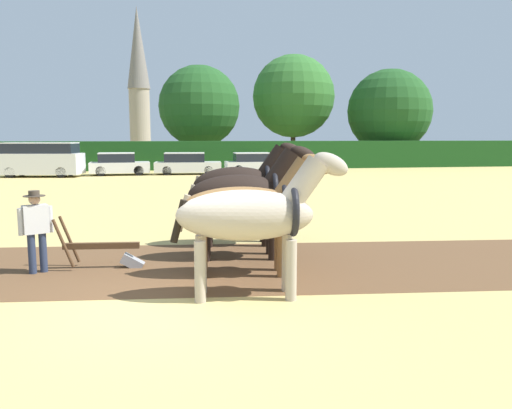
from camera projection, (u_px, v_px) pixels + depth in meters
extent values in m
plane|color=tan|center=(171.00, 305.00, 7.77)|extent=(240.00, 240.00, 0.00)
cube|color=brown|center=(82.00, 268.00, 9.91)|extent=(21.29, 6.06, 0.01)
cube|color=#194719|center=(169.00, 155.00, 38.68)|extent=(77.27, 1.62, 2.20)
cylinder|color=#423323|center=(200.00, 147.00, 43.64)|extent=(0.44, 0.44, 3.23)
sphere|color=#1E4C1E|center=(199.00, 106.00, 43.15)|extent=(7.00, 7.00, 7.00)
cylinder|color=#423323|center=(293.00, 142.00, 46.17)|extent=(0.44, 0.44, 4.13)
sphere|color=#2D6628|center=(293.00, 96.00, 45.61)|extent=(7.50, 7.50, 7.50)
cylinder|color=#4C3823|center=(388.00, 149.00, 45.88)|extent=(0.44, 0.44, 2.75)
sphere|color=#1E4C1E|center=(389.00, 111.00, 45.40)|extent=(7.58, 7.58, 7.58)
cylinder|color=gray|center=(140.00, 122.00, 69.00)|extent=(2.80, 2.80, 8.99)
cone|color=slate|center=(138.00, 48.00, 67.63)|extent=(3.08, 3.08, 10.99)
ellipsoid|color=#B2A38E|center=(245.00, 215.00, 7.99)|extent=(2.29, 1.07, 0.82)
cylinder|color=#B2A38E|center=(287.00, 263.00, 8.39)|extent=(0.18, 0.18, 0.98)
cylinder|color=#B2A38E|center=(291.00, 270.00, 7.93)|extent=(0.18, 0.18, 0.98)
cylinder|color=#B2A38E|center=(201.00, 264.00, 8.29)|extent=(0.18, 0.18, 0.98)
cylinder|color=#B2A38E|center=(200.00, 272.00, 7.82)|extent=(0.18, 0.18, 0.98)
cylinder|color=#B2A38E|center=(303.00, 184.00, 7.99)|extent=(0.84, 0.46, 0.92)
ellipsoid|color=#B2A38E|center=(331.00, 164.00, 7.98)|extent=(0.70, 0.33, 0.54)
cube|color=black|center=(316.00, 173.00, 7.98)|extent=(0.45, 0.12, 0.59)
cylinder|color=black|center=(179.00, 221.00, 7.93)|extent=(0.31, 0.15, 0.71)
torus|color=black|center=(293.00, 211.00, 8.04)|extent=(0.19, 0.85, 0.84)
ellipsoid|color=brown|center=(241.00, 208.00, 9.31)|extent=(2.35, 1.06, 0.80)
cylinder|color=brown|center=(279.00, 247.00, 9.70)|extent=(0.18, 0.18, 0.91)
cylinder|color=brown|center=(282.00, 253.00, 9.24)|extent=(0.18, 0.18, 0.91)
cylinder|color=brown|center=(203.00, 249.00, 9.60)|extent=(0.18, 0.18, 0.91)
cylinder|color=brown|center=(202.00, 254.00, 9.14)|extent=(0.18, 0.18, 0.91)
cylinder|color=brown|center=(293.00, 181.00, 9.31)|extent=(0.84, 0.46, 0.92)
ellipsoid|color=brown|center=(317.00, 164.00, 9.30)|extent=(0.70, 0.33, 0.54)
cube|color=gray|center=(303.00, 172.00, 9.30)|extent=(0.45, 0.12, 0.60)
cylinder|color=gray|center=(183.00, 213.00, 9.24)|extent=(0.31, 0.15, 0.71)
torus|color=black|center=(284.00, 204.00, 9.36)|extent=(0.19, 0.83, 0.83)
ellipsoid|color=black|center=(239.00, 196.00, 10.61)|extent=(2.25, 1.17, 0.92)
cylinder|color=black|center=(270.00, 233.00, 11.04)|extent=(0.18, 0.18, 0.93)
cylinder|color=black|center=(273.00, 238.00, 10.51)|extent=(0.18, 0.18, 0.93)
cylinder|color=black|center=(206.00, 234.00, 10.94)|extent=(0.18, 0.18, 0.93)
cylinder|color=black|center=(206.00, 239.00, 10.41)|extent=(0.18, 0.18, 0.93)
cylinder|color=black|center=(282.00, 171.00, 10.60)|extent=(0.91, 0.52, 0.98)
ellipsoid|color=black|center=(303.00, 155.00, 10.59)|extent=(0.70, 0.33, 0.54)
cube|color=gray|center=(291.00, 161.00, 10.59)|extent=(0.47, 0.12, 0.62)
cylinder|color=gray|center=(190.00, 201.00, 10.54)|extent=(0.31, 0.15, 0.71)
torus|color=black|center=(274.00, 192.00, 10.65)|extent=(0.20, 0.94, 0.93)
ellipsoid|color=black|center=(236.00, 186.00, 11.90)|extent=(2.15, 1.16, 0.92)
cylinder|color=black|center=(263.00, 222.00, 12.34)|extent=(0.18, 0.18, 1.01)
cylinder|color=black|center=(265.00, 225.00, 11.81)|extent=(0.18, 0.18, 1.01)
cylinder|color=black|center=(209.00, 222.00, 12.24)|extent=(0.18, 0.18, 1.01)
cylinder|color=black|center=(209.00, 226.00, 11.72)|extent=(0.18, 0.18, 1.01)
cylinder|color=black|center=(273.00, 164.00, 11.89)|extent=(0.89, 0.52, 0.95)
ellipsoid|color=black|center=(292.00, 151.00, 11.88)|extent=(0.70, 0.33, 0.54)
cube|color=gray|center=(281.00, 156.00, 11.88)|extent=(0.45, 0.12, 0.60)
cylinder|color=gray|center=(195.00, 190.00, 11.84)|extent=(0.31, 0.15, 0.71)
torus|color=black|center=(267.00, 183.00, 11.94)|extent=(0.20, 0.94, 0.93)
cube|color=#4C331E|center=(101.00, 246.00, 9.88)|extent=(1.49, 0.25, 0.12)
cube|color=#939399|center=(132.00, 262.00, 9.97)|extent=(0.50, 0.25, 0.39)
cylinder|color=#4C331E|center=(69.00, 239.00, 10.01)|extent=(0.40, 0.10, 0.96)
cylinder|color=#4C331E|center=(63.00, 243.00, 9.62)|extent=(0.40, 0.10, 0.96)
cylinder|color=#28334C|center=(43.00, 252.00, 9.59)|extent=(0.14, 0.14, 0.77)
cylinder|color=#28334C|center=(32.00, 254.00, 9.47)|extent=(0.14, 0.14, 0.77)
cube|color=silver|center=(36.00, 219.00, 9.44)|extent=(0.49, 0.38, 0.55)
sphere|color=tan|center=(34.00, 199.00, 9.39)|extent=(0.21, 0.21, 0.21)
cylinder|color=silver|center=(50.00, 219.00, 9.60)|extent=(0.09, 0.09, 0.51)
cylinder|color=silver|center=(20.00, 222.00, 9.28)|extent=(0.09, 0.09, 0.51)
cylinder|color=#42382D|center=(34.00, 196.00, 9.38)|extent=(0.40, 0.40, 0.02)
cylinder|color=#42382D|center=(34.00, 193.00, 9.37)|extent=(0.20, 0.20, 0.10)
cylinder|color=#38332D|center=(251.00, 214.00, 13.97)|extent=(0.14, 0.14, 0.87)
cylinder|color=#38332D|center=(248.00, 215.00, 13.76)|extent=(0.14, 0.14, 0.87)
cube|color=#3D5184|center=(250.00, 188.00, 13.76)|extent=(0.44, 0.54, 0.62)
sphere|color=tan|center=(250.00, 172.00, 13.70)|extent=(0.24, 0.24, 0.24)
cylinder|color=#3D5184|center=(254.00, 188.00, 14.04)|extent=(0.09, 0.09, 0.58)
cylinder|color=#3D5184|center=(245.00, 190.00, 13.49)|extent=(0.09, 0.09, 0.58)
cube|color=silver|center=(41.00, 164.00, 31.92)|extent=(5.35, 2.66, 1.32)
cube|color=black|center=(40.00, 148.00, 31.79)|extent=(4.71, 2.38, 0.62)
cube|color=silver|center=(39.00, 143.00, 31.75)|extent=(4.71, 2.38, 0.06)
cylinder|color=black|center=(71.00, 171.00, 32.87)|extent=(0.70, 0.32, 0.67)
cylinder|color=black|center=(61.00, 172.00, 31.19)|extent=(0.70, 0.32, 0.67)
cylinder|color=black|center=(22.00, 171.00, 32.80)|extent=(0.70, 0.32, 0.67)
cylinder|color=black|center=(10.00, 173.00, 31.11)|extent=(0.70, 0.32, 0.67)
cube|color=silver|center=(120.00, 167.00, 33.43)|extent=(4.02, 2.06, 0.69)
cube|color=black|center=(117.00, 158.00, 33.30)|extent=(2.45, 1.77, 0.57)
cube|color=silver|center=(116.00, 153.00, 33.26)|extent=(2.45, 1.77, 0.06)
cylinder|color=black|center=(138.00, 169.00, 34.50)|extent=(0.66, 0.27, 0.65)
cylinder|color=black|center=(139.00, 171.00, 33.01)|extent=(0.66, 0.27, 0.65)
cylinder|color=black|center=(102.00, 170.00, 33.92)|extent=(0.66, 0.27, 0.65)
cylinder|color=black|center=(101.00, 171.00, 32.42)|extent=(0.66, 0.27, 0.65)
cube|color=silver|center=(188.00, 167.00, 34.12)|extent=(4.57, 2.01, 0.68)
cube|color=black|center=(185.00, 158.00, 34.01)|extent=(2.78, 1.73, 0.57)
cube|color=silver|center=(185.00, 153.00, 33.97)|extent=(2.78, 1.73, 0.06)
cylinder|color=black|center=(208.00, 169.00, 35.05)|extent=(0.61, 0.26, 0.60)
cylinder|color=black|center=(209.00, 170.00, 33.55)|extent=(0.61, 0.26, 0.60)
cylinder|color=black|center=(168.00, 169.00, 34.75)|extent=(0.61, 0.26, 0.60)
cylinder|color=black|center=(167.00, 171.00, 33.24)|extent=(0.61, 0.26, 0.60)
cube|color=silver|center=(255.00, 166.00, 34.92)|extent=(4.15, 1.86, 0.67)
cube|color=black|center=(252.00, 157.00, 34.80)|extent=(2.50, 1.66, 0.55)
cube|color=silver|center=(252.00, 153.00, 34.75)|extent=(2.50, 1.66, 0.06)
cylinder|color=black|center=(270.00, 168.00, 35.95)|extent=(0.64, 0.23, 0.63)
cylinder|color=black|center=(275.00, 169.00, 34.40)|extent=(0.64, 0.23, 0.63)
cylinder|color=black|center=(235.00, 168.00, 35.48)|extent=(0.64, 0.23, 0.63)
cylinder|color=black|center=(239.00, 170.00, 33.94)|extent=(0.64, 0.23, 0.63)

